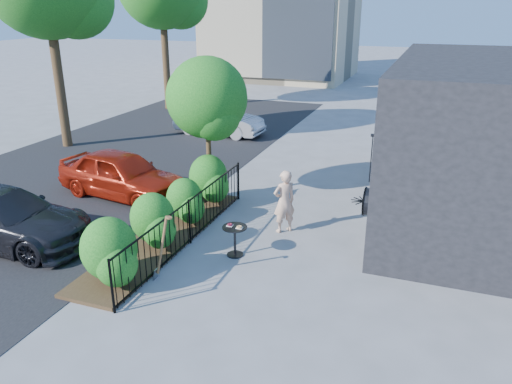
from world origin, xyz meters
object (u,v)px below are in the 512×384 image
at_px(cafe_table, 235,236).
at_px(car_red, 122,174).
at_px(shovel, 161,252).
at_px(car_darkgrey, 2,217).
at_px(car_silver, 219,120).
at_px(patio_tree, 209,103).
at_px(woman, 284,202).

xyz_separation_m(cafe_table, car_red, (-4.44, 2.25, 0.19)).
height_order(cafe_table, shovel, shovel).
bearing_deg(car_darkgrey, car_silver, -4.92).
bearing_deg(car_silver, patio_tree, -154.22).
xyz_separation_m(shovel, car_red, (-3.48, 3.76, 0.03)).
xyz_separation_m(woman, shovel, (-1.61, -3.08, -0.14)).
distance_m(car_red, car_darkgrey, 3.63).
bearing_deg(patio_tree, cafe_table, -56.57).
height_order(woman, car_darkgrey, woman).
bearing_deg(woman, car_silver, -101.31).
bearing_deg(car_darkgrey, patio_tree, -40.97).
bearing_deg(shovel, patio_tree, 102.40).
bearing_deg(shovel, woman, 62.37).
distance_m(cafe_table, car_red, 4.99).
bearing_deg(car_red, car_darkgrey, 175.67).
bearing_deg(car_darkgrey, cafe_table, -78.93).
xyz_separation_m(patio_tree, car_darkgrey, (-3.36, -4.22, -2.12)).
xyz_separation_m(patio_tree, shovel, (0.98, -4.45, -2.11)).
bearing_deg(patio_tree, shovel, -77.60).
bearing_deg(patio_tree, car_silver, 112.48).
bearing_deg(car_red, shovel, -127.89).
bearing_deg(woman, patio_tree, -72.45).
height_order(cafe_table, woman, woman).
height_order(patio_tree, shovel, patio_tree).
height_order(woman, shovel, woman).
bearing_deg(car_silver, car_darkgrey, -179.16).
distance_m(patio_tree, car_silver, 7.82).
height_order(car_silver, car_darkgrey, car_darkgrey).
relative_size(patio_tree, shovel, 2.66).
bearing_deg(cafe_table, car_silver, 115.97).
bearing_deg(shovel, car_darkgrey, 176.98).
bearing_deg(patio_tree, car_red, -164.56).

